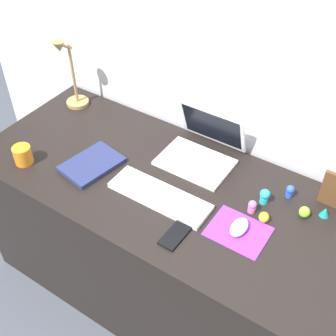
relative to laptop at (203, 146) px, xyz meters
name	(u,v)px	position (x,y,z in m)	size (l,w,h in m)	color
ground_plane	(165,286)	(-0.04, -0.23, -0.79)	(6.00, 6.00, 0.00)	#474C56
back_wall	(213,122)	(-0.04, 0.16, 0.01)	(2.83, 0.05, 1.60)	silver
desk	(165,241)	(-0.04, -0.23, -0.42)	(1.63, 0.70, 0.74)	black
laptop	(203,146)	(0.00, 0.00, 0.00)	(0.30, 0.28, 0.20)	white
keyboard	(160,196)	(-0.01, -0.31, -0.04)	(0.41, 0.13, 0.02)	white
mousepad	(238,231)	(0.32, -0.29, -0.05)	(0.21, 0.17, 0.00)	purple
mouse	(239,227)	(0.32, -0.29, -0.03)	(0.06, 0.10, 0.03)	white
cell_phone	(175,235)	(0.14, -0.43, -0.05)	(0.06, 0.13, 0.01)	black
desk_lamp	(70,76)	(-0.71, -0.02, 0.12)	(0.11, 0.14, 0.36)	#A5844C
notebook_pad	(92,164)	(-0.35, -0.31, -0.04)	(0.17, 0.24, 0.02)	navy
coffee_mug	(23,155)	(-0.60, -0.45, -0.01)	(0.08, 0.08, 0.08)	orange
toy_figurine_pink	(252,206)	(0.32, -0.18, -0.03)	(0.03, 0.03, 0.05)	pink
toy_figurine_lime	(304,212)	(0.49, -0.09, -0.03)	(0.04, 0.04, 0.05)	#8CDB33
toy_figurine_blue	(290,191)	(0.40, -0.03, -0.02)	(0.03, 0.03, 0.05)	blue
toy_figurine_teal	(325,212)	(0.55, -0.05, -0.03)	(0.04, 0.04, 0.04)	teal
toy_figurine_cyan	(265,196)	(0.33, -0.11, -0.02)	(0.04, 0.04, 0.06)	#28B7CC
toy_figurine_yellow	(264,217)	(0.37, -0.20, -0.03)	(0.04, 0.04, 0.04)	yellow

